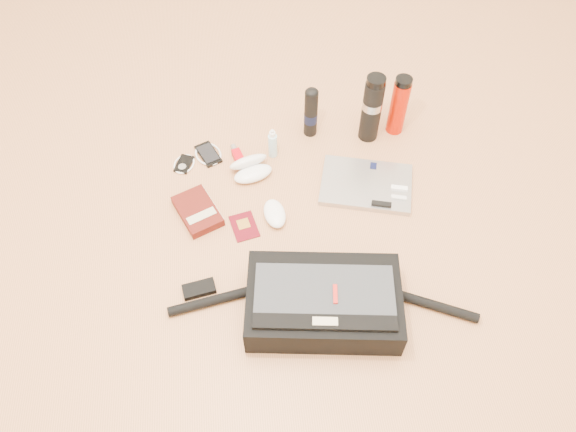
{
  "coord_description": "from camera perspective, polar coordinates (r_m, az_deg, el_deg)",
  "views": [
    {
      "loc": [
        -0.16,
        -1.04,
        1.57
      ],
      "look_at": [
        -0.03,
        0.06,
        0.06
      ],
      "focal_mm": 35.0,
      "sensor_mm": 36.0,
      "label": 1
    }
  ],
  "objects": [
    {
      "name": "inhaler",
      "position": [
        2.12,
        -5.13,
        6.09
      ],
      "size": [
        0.05,
        0.11,
        0.03
      ],
      "rotation": [
        0.0,
        0.0,
        0.27
      ],
      "color": "#BC0612",
      "rests_on": "ground"
    },
    {
      "name": "aerosol_can",
      "position": [
        2.14,
        2.34,
        10.5
      ],
      "size": [
        0.06,
        0.06,
        0.22
      ],
      "rotation": [
        0.0,
        0.0,
        -0.28
      ],
      "color": "black",
      "rests_on": "ground"
    },
    {
      "name": "ground",
      "position": [
        1.89,
        1.19,
        -2.38
      ],
      "size": [
        4.0,
        4.0,
        0.0
      ],
      "primitive_type": "plane",
      "color": "tan",
      "rests_on": "ground"
    },
    {
      "name": "spray_bottle",
      "position": [
        2.09,
        -1.56,
        7.28
      ],
      "size": [
        0.04,
        0.04,
        0.13
      ],
      "rotation": [
        0.0,
        0.0,
        -0.21
      ],
      "color": "#ACDCEE",
      "rests_on": "ground"
    },
    {
      "name": "thermos_red",
      "position": [
        2.18,
        11.19,
        10.95
      ],
      "size": [
        0.08,
        0.08,
        0.25
      ],
      "rotation": [
        0.0,
        0.0,
        0.29
      ],
      "color": "#B91501",
      "rests_on": "ground"
    },
    {
      "name": "passport",
      "position": [
        1.93,
        -4.47,
        -1.04
      ],
      "size": [
        0.1,
        0.13,
        0.01
      ],
      "rotation": [
        0.0,
        0.0,
        0.22
      ],
      "color": "#530610",
      "rests_on": "ground"
    },
    {
      "name": "thermos_black",
      "position": [
        2.12,
        8.51,
        10.77
      ],
      "size": [
        0.08,
        0.08,
        0.28
      ],
      "rotation": [
        0.0,
        0.0,
        -0.13
      ],
      "color": "black",
      "rests_on": "ground"
    },
    {
      "name": "book",
      "position": [
        1.97,
        -9.13,
        0.49
      ],
      "size": [
        0.18,
        0.22,
        0.03
      ],
      "rotation": [
        0.0,
        0.0,
        0.42
      ],
      "color": "#49100B",
      "rests_on": "ground"
    },
    {
      "name": "phone",
      "position": [
        2.15,
        -8.11,
        6.25
      ],
      "size": [
        0.12,
        0.13,
        0.01
      ],
      "rotation": [
        0.0,
        0.0,
        0.42
      ],
      "color": "black",
      "rests_on": "ground"
    },
    {
      "name": "messenger_bag",
      "position": [
        1.71,
        3.54,
        -8.72
      ],
      "size": [
        0.95,
        0.35,
        0.13
      ],
      "rotation": [
        0.0,
        0.0,
        -0.14
      ],
      "color": "black",
      "rests_on": "ground"
    },
    {
      "name": "mouse",
      "position": [
        1.93,
        -1.37,
        0.26
      ],
      "size": [
        0.09,
        0.13,
        0.04
      ],
      "rotation": [
        0.0,
        0.0,
        0.14
      ],
      "color": "white",
      "rests_on": "ground"
    },
    {
      "name": "laptop",
      "position": [
        2.04,
        7.98,
        3.17
      ],
      "size": [
        0.37,
        0.3,
        0.03
      ],
      "rotation": [
        0.0,
        0.0,
        -0.27
      ],
      "color": "#A3A3A5",
      "rests_on": "ground"
    },
    {
      "name": "ipod",
      "position": [
        2.13,
        -10.51,
        5.21
      ],
      "size": [
        0.1,
        0.1,
        0.01
      ],
      "rotation": [
        0.0,
        0.0,
        -0.38
      ],
      "color": "black",
      "rests_on": "ground"
    },
    {
      "name": "sunglasses_case",
      "position": [
        2.05,
        -3.81,
        4.89
      ],
      "size": [
        0.17,
        0.16,
        0.08
      ],
      "rotation": [
        0.0,
        0.0,
        0.3
      ],
      "color": "white",
      "rests_on": "ground"
    }
  ]
}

